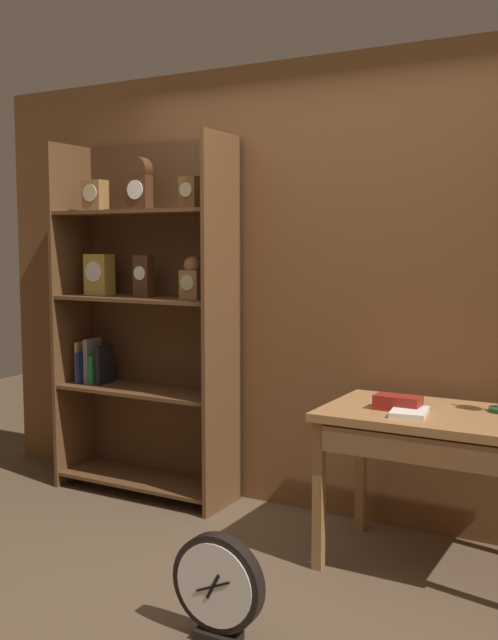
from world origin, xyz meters
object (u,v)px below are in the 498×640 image
bookshelf (144,317)px  open_repair_manual (409,412)px  round_clock_large (218,587)px  workbench (441,434)px  toolbox_small (398,403)px

bookshelf → open_repair_manual: bookshelf is taller
bookshelf → round_clock_large: bearing=-44.4°
open_repair_manual → round_clock_large: 1.20m
bookshelf → workbench: (1.93, -0.26, -0.44)m
toolbox_small → workbench: bearing=7.0°
workbench → round_clock_large: (-0.59, -1.05, -0.45)m
bookshelf → toolbox_small: 1.77m
workbench → open_repair_manual: open_repair_manual is taller
open_repair_manual → round_clock_large: open_repair_manual is taller
workbench → toolbox_small: toolbox_small is taller
workbench → round_clock_large: bearing=-119.3°
workbench → round_clock_large: size_ratio=2.58×
toolbox_small → open_repair_manual: toolbox_small is taller
round_clock_large → open_repair_manual: bearing=64.0°
toolbox_small → bookshelf: bearing=170.5°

